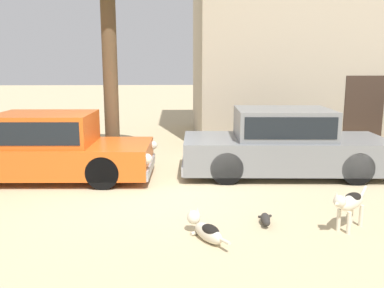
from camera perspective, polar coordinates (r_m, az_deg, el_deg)
ground_plane at (r=8.01m, az=-6.82°, el=-6.66°), size 80.00×80.00×0.00m
parked_sedan_nearest at (r=9.26m, az=-19.21°, el=-0.36°), size 4.48×1.87×1.41m
parked_sedan_second at (r=9.32m, az=12.51°, el=0.22°), size 4.63×2.02×1.46m
stray_dog_spotted at (r=6.57m, az=20.92°, el=-7.53°), size 0.80×0.73×0.63m
stray_dog_tan at (r=5.91m, az=1.84°, el=-11.60°), size 0.58×0.93×0.36m
stray_cat at (r=6.53m, az=10.08°, el=-10.18°), size 0.26×0.56×0.17m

